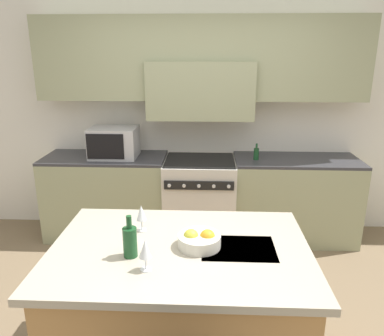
{
  "coord_description": "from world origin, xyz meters",
  "views": [
    {
      "loc": [
        0.09,
        -2.34,
        2.04
      ],
      "look_at": [
        -0.04,
        0.49,
        1.16
      ],
      "focal_mm": 35.0,
      "sensor_mm": 36.0,
      "label": 1
    }
  ],
  "objects_px": {
    "range_stove": "(200,199)",
    "fruit_bowl": "(199,240)",
    "microwave": "(114,142)",
    "oil_bottle_on_counter": "(256,154)",
    "wine_glass_far": "(141,214)",
    "wine_glass_near": "(145,250)",
    "wine_bottle": "(130,241)"
  },
  "relations": [
    {
      "from": "fruit_bowl",
      "to": "oil_bottle_on_counter",
      "type": "height_order",
      "value": "oil_bottle_on_counter"
    },
    {
      "from": "range_stove",
      "to": "fruit_bowl",
      "type": "distance_m",
      "value": 1.96
    },
    {
      "from": "wine_glass_far",
      "to": "fruit_bowl",
      "type": "height_order",
      "value": "wine_glass_far"
    },
    {
      "from": "range_stove",
      "to": "wine_glass_near",
      "type": "relative_size",
      "value": 5.13
    },
    {
      "from": "wine_glass_near",
      "to": "oil_bottle_on_counter",
      "type": "height_order",
      "value": "oil_bottle_on_counter"
    },
    {
      "from": "wine_glass_far",
      "to": "oil_bottle_on_counter",
      "type": "relative_size",
      "value": 1.02
    },
    {
      "from": "wine_bottle",
      "to": "fruit_bowl",
      "type": "distance_m",
      "value": 0.42
    },
    {
      "from": "range_stove",
      "to": "fruit_bowl",
      "type": "relative_size",
      "value": 3.52
    },
    {
      "from": "range_stove",
      "to": "wine_glass_near",
      "type": "bearing_deg",
      "value": -96.26
    },
    {
      "from": "range_stove",
      "to": "wine_bottle",
      "type": "bearing_deg",
      "value": -99.78
    },
    {
      "from": "wine_bottle",
      "to": "microwave",
      "type": "bearing_deg",
      "value": 106.15
    },
    {
      "from": "range_stove",
      "to": "wine_glass_far",
      "type": "bearing_deg",
      "value": -101.31
    },
    {
      "from": "range_stove",
      "to": "fruit_bowl",
      "type": "xyz_separation_m",
      "value": [
        0.04,
        -1.9,
        0.5
      ]
    },
    {
      "from": "microwave",
      "to": "fruit_bowl",
      "type": "bearing_deg",
      "value": -62.79
    },
    {
      "from": "range_stove",
      "to": "wine_bottle",
      "type": "xyz_separation_m",
      "value": [
        -0.35,
        -2.03,
        0.55
      ]
    },
    {
      "from": "range_stove",
      "to": "wine_glass_near",
      "type": "height_order",
      "value": "wine_glass_near"
    },
    {
      "from": "wine_glass_far",
      "to": "fruit_bowl",
      "type": "distance_m",
      "value": 0.44
    },
    {
      "from": "microwave",
      "to": "oil_bottle_on_counter",
      "type": "relative_size",
      "value": 2.87
    },
    {
      "from": "oil_bottle_on_counter",
      "to": "wine_glass_far",
      "type": "bearing_deg",
      "value": -119.43
    },
    {
      "from": "range_stove",
      "to": "microwave",
      "type": "relative_size",
      "value": 1.82
    },
    {
      "from": "microwave",
      "to": "wine_bottle",
      "type": "height_order",
      "value": "microwave"
    },
    {
      "from": "range_stove",
      "to": "oil_bottle_on_counter",
      "type": "bearing_deg",
      "value": -2.25
    },
    {
      "from": "wine_bottle",
      "to": "wine_glass_near",
      "type": "relative_size",
      "value": 1.41
    },
    {
      "from": "wine_glass_near",
      "to": "microwave",
      "type": "bearing_deg",
      "value": 107.85
    },
    {
      "from": "wine_glass_near",
      "to": "wine_bottle",
      "type": "bearing_deg",
      "value": 128.51
    },
    {
      "from": "fruit_bowl",
      "to": "oil_bottle_on_counter",
      "type": "relative_size",
      "value": 1.49
    },
    {
      "from": "microwave",
      "to": "oil_bottle_on_counter",
      "type": "distance_m",
      "value": 1.55
    },
    {
      "from": "wine_glass_near",
      "to": "wine_glass_far",
      "type": "height_order",
      "value": "same"
    },
    {
      "from": "microwave",
      "to": "wine_glass_near",
      "type": "relative_size",
      "value": 2.81
    },
    {
      "from": "range_stove",
      "to": "wine_bottle",
      "type": "height_order",
      "value": "wine_bottle"
    },
    {
      "from": "wine_bottle",
      "to": "fruit_bowl",
      "type": "xyz_separation_m",
      "value": [
        0.39,
        0.13,
        -0.05
      ]
    },
    {
      "from": "wine_glass_far",
      "to": "oil_bottle_on_counter",
      "type": "bearing_deg",
      "value": 60.57
    }
  ]
}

